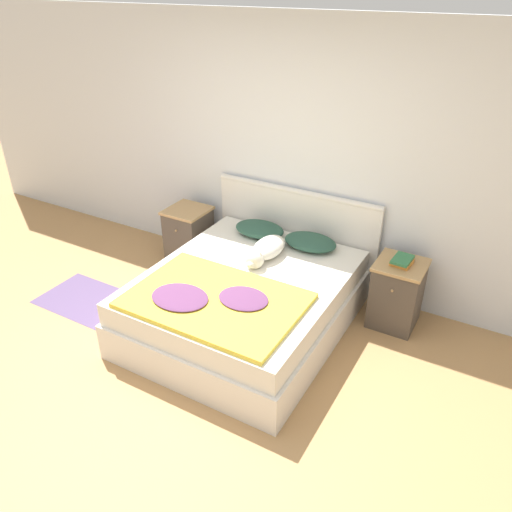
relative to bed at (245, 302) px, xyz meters
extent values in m
plane|color=tan|center=(-0.08, -1.06, -0.27)|extent=(16.00, 16.00, 0.00)
cube|color=silver|center=(-0.08, 1.07, 1.01)|extent=(9.00, 0.06, 2.55)
cube|color=silver|center=(0.00, 0.00, -0.10)|extent=(1.65, 1.95, 0.33)
cube|color=silver|center=(0.00, 0.00, 0.17)|extent=(1.59, 1.89, 0.21)
cube|color=silver|center=(0.00, 1.00, 0.22)|extent=(1.73, 0.04, 0.96)
cylinder|color=silver|center=(0.00, 1.00, 0.70)|extent=(1.73, 0.06, 0.06)
cube|color=#4C4238|center=(-1.14, 0.72, 0.03)|extent=(0.40, 0.41, 0.60)
cube|color=tan|center=(-1.14, 0.72, 0.35)|extent=(0.42, 0.43, 0.03)
sphere|color=tan|center=(-1.14, 0.51, 0.20)|extent=(0.02, 0.02, 0.02)
cube|color=#4C4238|center=(1.14, 0.72, 0.03)|extent=(0.40, 0.41, 0.60)
cube|color=tan|center=(1.14, 0.72, 0.35)|extent=(0.42, 0.43, 0.03)
sphere|color=tan|center=(1.14, 0.51, 0.20)|extent=(0.02, 0.02, 0.02)
ellipsoid|color=#284C3D|center=(-0.27, 0.75, 0.33)|extent=(0.51, 0.35, 0.11)
ellipsoid|color=#284C3D|center=(0.27, 0.75, 0.33)|extent=(0.51, 0.35, 0.11)
cube|color=yellow|center=(0.00, -0.45, 0.29)|extent=(1.36, 0.94, 0.04)
ellipsoid|color=#663860|center=(-0.24, -0.59, 0.33)|extent=(0.48, 0.38, 0.03)
ellipsoid|color=#663860|center=(0.20, -0.36, 0.32)|extent=(0.41, 0.33, 0.03)
ellipsoid|color=silver|center=(0.01, 0.42, 0.36)|extent=(0.25, 0.43, 0.16)
sphere|color=silver|center=(0.01, 0.17, 0.35)|extent=(0.16, 0.16, 0.16)
ellipsoid|color=silver|center=(0.01, 0.10, 0.34)|extent=(0.07, 0.09, 0.07)
cone|color=silver|center=(-0.04, 0.18, 0.41)|extent=(0.05, 0.05, 0.06)
cone|color=silver|center=(0.05, 0.18, 0.41)|extent=(0.05, 0.05, 0.06)
ellipsoid|color=silver|center=(0.04, 0.61, 0.31)|extent=(0.14, 0.20, 0.06)
cube|color=orange|center=(1.15, 0.72, 0.38)|extent=(0.18, 0.19, 0.03)
cube|color=#337547|center=(1.14, 0.72, 0.40)|extent=(0.16, 0.23, 0.02)
cube|color=#604C75|center=(-1.48, -0.41, -0.26)|extent=(1.11, 0.62, 0.00)
camera|label=1|loc=(1.89, -3.11, 2.54)|focal=35.00mm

